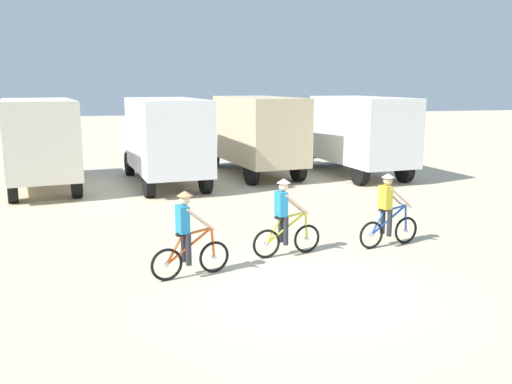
# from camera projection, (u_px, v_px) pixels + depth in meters

# --- Properties ---
(ground_plane) EXTENTS (120.00, 120.00, 0.00)m
(ground_plane) POSITION_uv_depth(u_px,v_px,m) (307.00, 289.00, 10.82)
(ground_plane) COLOR beige
(box_truck_cream_rv) EXTENTS (3.35, 7.03, 3.35)m
(box_truck_cream_rv) POSITION_uv_depth(u_px,v_px,m) (39.00, 139.00, 20.66)
(box_truck_cream_rv) COLOR beige
(box_truck_cream_rv) RESTS_ON ground
(box_truck_avon_van) EXTENTS (3.04, 6.95, 3.35)m
(box_truck_avon_van) POSITION_uv_depth(u_px,v_px,m) (164.00, 137.00, 21.54)
(box_truck_avon_van) COLOR white
(box_truck_avon_van) RESTS_ON ground
(box_truck_tan_camper) EXTENTS (3.20, 6.99, 3.35)m
(box_truck_tan_camper) POSITION_uv_depth(u_px,v_px,m) (254.00, 132.00, 23.89)
(box_truck_tan_camper) COLOR #CCB78E
(box_truck_tan_camper) RESTS_ON ground
(box_truck_white_box) EXTENTS (2.99, 6.94, 3.35)m
(box_truck_white_box) POSITION_uv_depth(u_px,v_px,m) (355.00, 132.00, 23.79)
(box_truck_white_box) COLOR white
(box_truck_white_box) RESTS_ON ground
(cyclist_orange_shirt) EXTENTS (1.69, 0.62, 1.82)m
(cyclist_orange_shirt) POSITION_uv_depth(u_px,v_px,m) (188.00, 237.00, 11.33)
(cyclist_orange_shirt) COLOR black
(cyclist_orange_shirt) RESTS_ON ground
(cyclist_cowboy_hat) EXTENTS (1.72, 0.54, 1.82)m
(cyclist_cowboy_hat) POSITION_uv_depth(u_px,v_px,m) (285.00, 220.00, 12.74)
(cyclist_cowboy_hat) COLOR black
(cyclist_cowboy_hat) RESTS_ON ground
(cyclist_near_camera) EXTENTS (1.71, 0.55, 1.82)m
(cyclist_near_camera) POSITION_uv_depth(u_px,v_px,m) (388.00, 213.00, 13.47)
(cyclist_near_camera) COLOR black
(cyclist_near_camera) RESTS_ON ground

